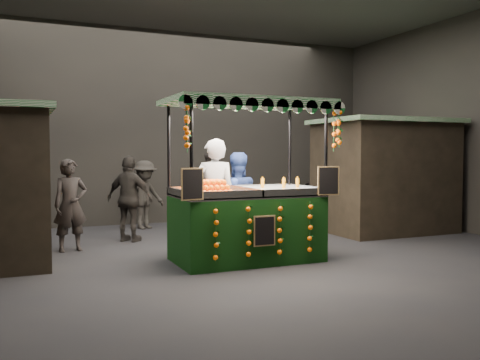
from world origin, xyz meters
name	(u,v)px	position (x,y,z in m)	size (l,w,h in m)	color
ground	(235,258)	(0.00, 0.00, 0.00)	(12.00, 12.00, 0.00)	black
market_hall	(235,62)	(0.00, 0.00, 3.38)	(12.10, 10.10, 5.05)	black
neighbour_stall_right	(384,175)	(4.40, 1.50, 1.31)	(3.00, 2.20, 2.60)	black
juice_stall	(248,211)	(0.11, -0.31, 0.84)	(2.80, 1.65, 2.71)	black
vendor_grey	(214,196)	(-0.18, 0.52, 1.04)	(0.86, 0.67, 2.08)	gray
vendor_blue	(236,201)	(0.38, 0.85, 0.92)	(0.95, 0.77, 1.84)	navy
shopper_0	(70,205)	(-2.56, 1.80, 0.86)	(0.69, 0.51, 1.72)	black
shopper_1	(215,193)	(0.64, 2.72, 0.93)	(1.13, 1.15, 1.87)	#2D2725
shopper_2	(130,199)	(-1.33, 2.41, 0.89)	(1.06, 1.02, 1.77)	black
shopper_3	(145,195)	(-0.64, 4.10, 0.82)	(1.22, 1.00, 1.64)	black
shopper_4	(22,199)	(-3.38, 2.84, 0.92)	(1.04, 0.84, 1.84)	black
shopper_5	(333,188)	(4.50, 3.78, 0.88)	(1.56, 1.47, 1.75)	#2A2422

